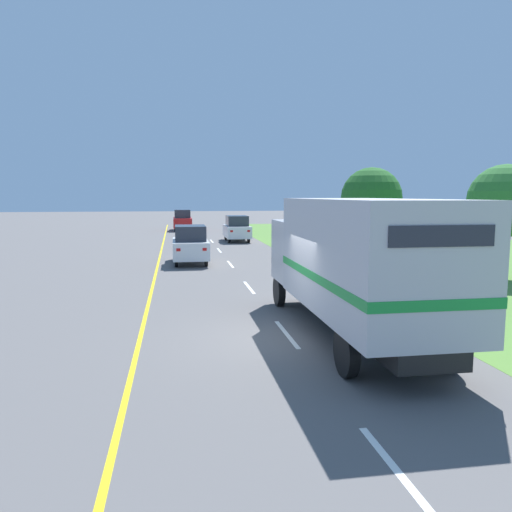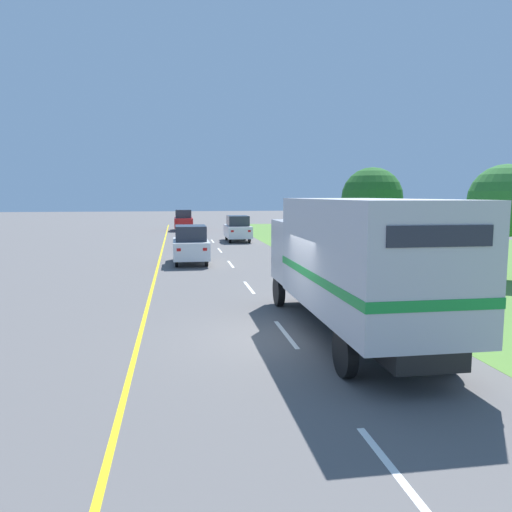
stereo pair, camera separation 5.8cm
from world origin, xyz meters
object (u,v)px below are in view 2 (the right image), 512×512
(lead_car_white_ahead, at_px, (238,228))
(roadside_tree_mid, at_px, (372,198))
(lead_car_red_ahead, at_px, (183,220))
(highway_sign, at_px, (444,244))
(lead_car_white, at_px, (191,245))
(horse_trailer_truck, at_px, (354,260))
(roadside_tree_near, at_px, (506,201))

(lead_car_white_ahead, distance_m, roadside_tree_mid, 12.09)
(lead_car_white_ahead, distance_m, lead_car_red_ahead, 13.27)
(highway_sign, bearing_deg, lead_car_white, 129.62)
(lead_car_red_ahead, bearing_deg, lead_car_white, -89.92)
(lead_car_white, xyz_separation_m, roadside_tree_mid, (10.87, 2.51, 2.38))
(lead_car_white, xyz_separation_m, lead_car_red_ahead, (-0.03, 24.78, 0.05))
(horse_trailer_truck, distance_m, highway_sign, 6.42)
(lead_car_white, distance_m, roadside_tree_mid, 11.41)
(lead_car_red_ahead, distance_m, highway_sign, 35.95)
(roadside_tree_near, height_order, roadside_tree_mid, roadside_tree_mid)
(highway_sign, bearing_deg, roadside_tree_near, 35.77)
(roadside_tree_near, bearing_deg, lead_car_white, 152.32)
(lead_car_white, xyz_separation_m, roadside_tree_near, (13.02, -6.83, 2.29))
(highway_sign, bearing_deg, roadside_tree_mid, 78.99)
(lead_car_red_ahead, bearing_deg, roadside_tree_mid, -63.92)
(lead_car_white_ahead, distance_m, highway_sign, 22.73)
(highway_sign, relative_size, roadside_tree_near, 0.59)
(horse_trailer_truck, relative_size, roadside_tree_mid, 1.66)
(horse_trailer_truck, distance_m, lead_car_red_ahead, 39.36)
(horse_trailer_truck, bearing_deg, lead_car_white, 104.01)
(lead_car_white_ahead, xyz_separation_m, lead_car_red_ahead, (-3.96, 12.67, 0.05))
(horse_trailer_truck, relative_size, lead_car_white, 2.22)
(horse_trailer_truck, distance_m, lead_car_white, 14.87)
(lead_car_white_ahead, relative_size, roadside_tree_near, 0.85)
(lead_car_white, relative_size, lead_car_white_ahead, 0.94)
(lead_car_white, bearing_deg, lead_car_white_ahead, 72.04)
(lead_car_white, bearing_deg, horse_trailer_truck, -75.99)
(lead_car_white, bearing_deg, roadside_tree_mid, 13.01)
(lead_car_red_ahead, distance_m, roadside_tree_mid, 24.91)
(lead_car_white_ahead, xyz_separation_m, roadside_tree_near, (9.09, -18.94, 2.29))
(lead_car_red_ahead, relative_size, highway_sign, 1.52)
(lead_car_red_ahead, bearing_deg, roadside_tree_near, -67.56)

